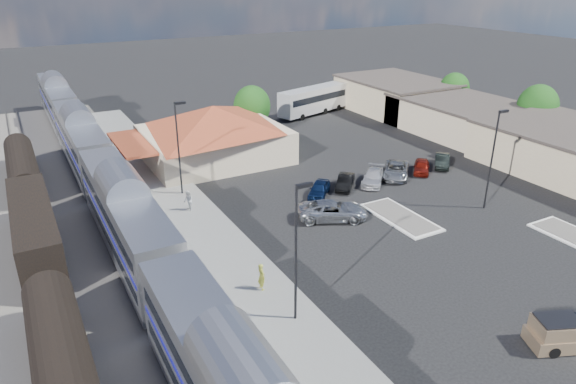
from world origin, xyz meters
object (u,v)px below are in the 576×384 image
coach_bus (313,99)px  suv (333,211)px  station_depot (214,133)px  pickup_truck (575,333)px

coach_bus → suv: bearing=135.2°
suv → coach_bus: bearing=-2.3°
coach_bus → station_depot: bearing=104.3°
pickup_truck → coach_bus: 53.47m
suv → coach_bus: size_ratio=0.47×
pickup_truck → suv: (-3.05, 20.21, -0.02)m
station_depot → suv: bearing=-80.4°
pickup_truck → coach_bus: bearing=7.9°
pickup_truck → suv: bearing=31.7°
pickup_truck → coach_bus: size_ratio=0.43×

